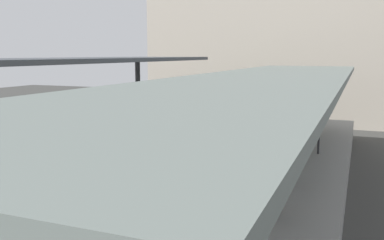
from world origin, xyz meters
TOP-DOWN VIEW (x-y plane):
  - ground_plane at (0.00, 0.00)m, footprint 80.00×80.00m
  - platform_left at (-3.80, 0.00)m, footprint 4.40×28.00m
  - platform_right at (3.80, 0.00)m, footprint 4.40×28.00m
  - track_ballast at (0.00, 0.00)m, footprint 3.20×28.00m
  - rail_near_side at (-0.72, 0.00)m, footprint 0.08×28.00m
  - rail_far_side at (0.72, 0.00)m, footprint 0.08×28.00m
  - commuter_train at (0.00, 7.50)m, footprint 2.78×12.21m
  - canopy_left at (-3.80, 1.40)m, footprint 4.18×21.00m
  - canopy_right at (3.80, 1.40)m, footprint 4.18×21.00m
  - platform_bench at (4.02, -1.20)m, footprint 1.40×0.41m
  - platform_sign at (4.92, 5.31)m, footprint 0.90×0.08m
  - litter_bin at (4.34, 1.01)m, footprint 0.44×0.44m
  - passenger_near_bench at (3.27, 0.91)m, footprint 0.36×0.36m
  - passenger_mid_platform at (-2.43, 1.81)m, footprint 0.36×0.36m
  - passenger_far_end at (2.48, -4.81)m, footprint 0.36×0.36m
  - station_building_backdrop at (0.84, 20.00)m, footprint 18.00×6.00m

SIDE VIEW (x-z plane):
  - ground_plane at x=0.00m, z-range 0.00..0.00m
  - track_ballast at x=0.00m, z-range 0.00..0.20m
  - rail_near_side at x=-0.72m, z-range 0.20..0.34m
  - rail_far_side at x=0.72m, z-range 0.20..0.34m
  - platform_left at x=-3.80m, z-range 0.00..1.00m
  - platform_right at x=3.80m, z-range 0.00..1.00m
  - litter_bin at x=4.34m, z-range 1.00..1.80m
  - platform_bench at x=4.02m, z-range 1.03..1.89m
  - commuter_train at x=0.00m, z-range 0.18..3.28m
  - passenger_near_bench at x=3.27m, z-range 1.03..2.69m
  - passenger_far_end at x=2.48m, z-range 1.03..2.72m
  - passenger_mid_platform at x=-2.43m, z-range 1.04..2.80m
  - platform_sign at x=4.92m, z-range 1.52..3.73m
  - canopy_right at x=3.80m, z-range 2.38..5.38m
  - canopy_left at x=-3.80m, z-range 2.60..6.04m
  - station_building_backdrop at x=0.84m, z-range 0.00..11.00m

